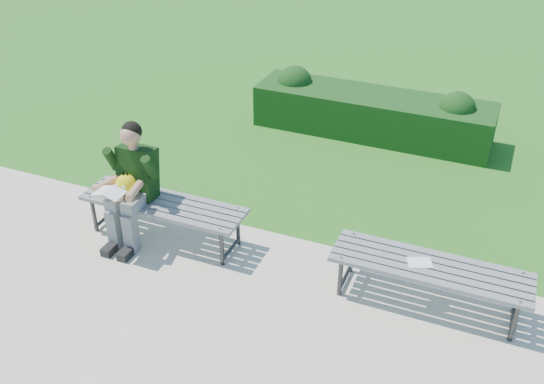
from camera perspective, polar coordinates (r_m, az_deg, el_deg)
name	(u,v)px	position (r m, az deg, el deg)	size (l,w,h in m)	color
ground	(243,226)	(6.85, -2.78, -3.25)	(80.00, 80.00, 0.00)	#397A1D
walkway	(160,328)	(5.67, -10.46, -12.47)	(30.00, 3.50, 0.02)	beige
hedge	(371,112)	(8.89, 9.31, 7.46)	(3.39, 0.88, 0.83)	#1B3D16
bench_left	(163,207)	(6.52, -10.20, -1.37)	(1.80, 0.50, 0.46)	gray
bench_right	(430,270)	(5.73, 14.63, -7.13)	(1.80, 0.50, 0.46)	gray
seated_boy	(131,181)	(6.45, -13.14, 1.02)	(0.56, 0.76, 1.31)	slate
paper_sheet	(420,263)	(5.71, 13.72, -6.47)	(0.26, 0.23, 0.01)	white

